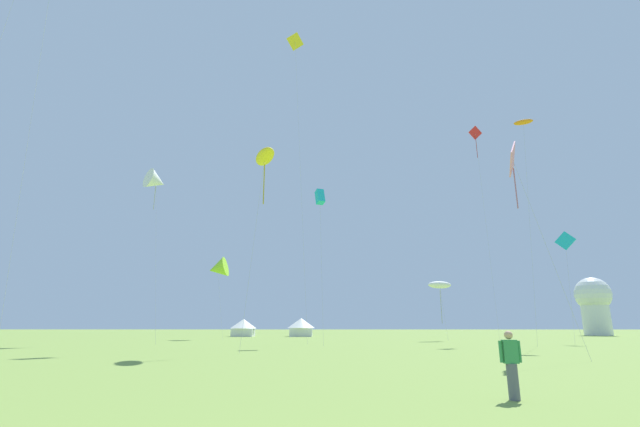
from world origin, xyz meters
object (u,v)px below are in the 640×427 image
object	(u,v)px
kite_white_parafoil	(440,285)
kite_red_diamond	(476,139)
festival_tent_left	(243,327)
festival_tent_center	(301,326)
kite_cyan_diamond	(565,241)
kite_yellow_diamond	(295,47)
kite_yellow_parafoil	(265,157)
kite_lime_delta	(218,269)
kite_cyan_box	(320,197)
kite_orange_parafoil	(523,123)
kite_white_delta	(156,181)
person_spectator	(511,366)
kite_pink_diamond	(513,162)
observatory_dome	(594,303)

from	to	relation	value
kite_white_parafoil	kite_red_diamond	world-z (taller)	kite_red_diamond
festival_tent_left	festival_tent_center	world-z (taller)	festival_tent_center
kite_cyan_diamond	kite_yellow_diamond	world-z (taller)	kite_yellow_diamond
kite_white_parafoil	festival_tent_left	world-z (taller)	kite_white_parafoil
kite_red_diamond	kite_yellow_parafoil	bearing A→B (deg)	-139.72
kite_lime_delta	kite_yellow_diamond	world-z (taller)	kite_yellow_diamond
kite_cyan_box	kite_lime_delta	distance (m)	24.99
kite_white_parafoil	kite_orange_parafoil	bearing A→B (deg)	-65.56
kite_orange_parafoil	festival_tent_left	xyz separation A→B (m)	(-35.06, 34.52, -20.90)
kite_cyan_box	festival_tent_center	xyz separation A→B (m)	(-3.72, 33.92, -12.98)
kite_white_delta	kite_yellow_parafoil	bearing A→B (deg)	-47.57
festival_tent_left	person_spectator	bearing A→B (deg)	-73.67
kite_yellow_diamond	person_spectator	bearing A→B (deg)	-76.31
kite_pink_diamond	festival_tent_center	distance (m)	54.79
kite_cyan_box	kite_white_parafoil	xyz separation A→B (m)	(15.09, 13.39, -7.82)
kite_white_parafoil	festival_tent_left	xyz separation A→B (m)	(-28.70, 20.53, -5.23)
kite_red_diamond	festival_tent_center	xyz separation A→B (m)	(-23.43, 25.27, -23.09)
kite_cyan_diamond	kite_white_parafoil	bearing A→B (deg)	148.88
kite_lime_delta	kite_yellow_parafoil	bearing A→B (deg)	-70.61
kite_yellow_diamond	kite_yellow_parafoil	bearing A→B (deg)	-93.73
kite_cyan_diamond	kite_lime_delta	xyz separation A→B (m)	(-42.61, 13.56, -1.29)
kite_cyan_box	kite_yellow_parafoil	world-z (taller)	kite_cyan_box
kite_orange_parafoil	festival_tent_center	size ratio (longest dim) A/B	4.90
kite_white_delta	kite_lime_delta	distance (m)	17.21
kite_orange_parafoil	person_spectator	bearing A→B (deg)	-117.51
kite_pink_diamond	observatory_dome	distance (m)	72.01
kite_cyan_diamond	kite_red_diamond	world-z (taller)	kite_red_diamond
kite_red_diamond	observatory_dome	size ratio (longest dim) A/B	2.46
kite_orange_parafoil	kite_red_diamond	distance (m)	9.69
kite_cyan_box	festival_tent_left	xyz separation A→B (m)	(-13.61, 33.92, -13.05)
kite_pink_diamond	kite_lime_delta	bearing A→B (deg)	126.52
kite_yellow_diamond	kite_yellow_parafoil	distance (m)	25.82
kite_lime_delta	person_spectator	world-z (taller)	kite_lime_delta
kite_pink_diamond	festival_tent_left	distance (m)	58.47
kite_white_delta	kite_lime_delta	world-z (taller)	kite_white_delta
kite_pink_diamond	kite_cyan_diamond	bearing A→B (deg)	56.72
kite_cyan_box	kite_red_diamond	size ratio (longest dim) A/B	0.58
kite_white_parafoil	kite_yellow_parafoil	world-z (taller)	kite_yellow_parafoil
kite_yellow_diamond	observatory_dome	distance (m)	72.98
kite_red_diamond	festival_tent_left	world-z (taller)	kite_red_diamond
kite_white_delta	festival_tent_center	xyz separation A→B (m)	(15.44, 28.98, -16.45)
person_spectator	kite_yellow_parafoil	bearing A→B (deg)	115.95
kite_cyan_diamond	kite_white_parafoil	xyz separation A→B (m)	(-12.53, 7.56, -4.20)
kite_pink_diamond	festival_tent_center	size ratio (longest dim) A/B	2.80
kite_yellow_parafoil	person_spectator	bearing A→B (deg)	-64.05
kite_orange_parafoil	kite_white_parafoil	world-z (taller)	kite_orange_parafoil
kite_pink_diamond	kite_white_parafoil	world-z (taller)	kite_pink_diamond
kite_red_diamond	festival_tent_center	distance (m)	41.48
kite_lime_delta	festival_tent_center	xyz separation A→B (m)	(11.27, 14.53, -8.06)
kite_orange_parafoil	kite_pink_diamond	bearing A→B (deg)	-118.40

